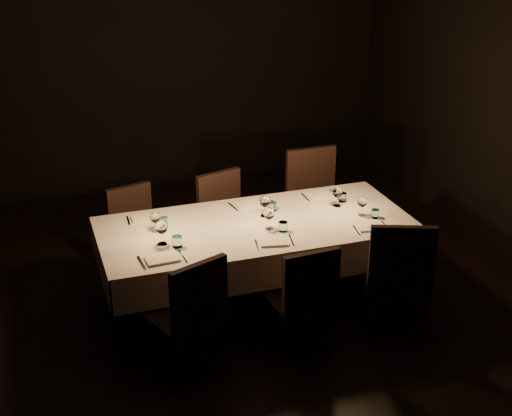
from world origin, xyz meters
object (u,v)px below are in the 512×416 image
object	(u,v)px
chair_near_center	(304,296)
chair_near_left	(191,312)
chair_far_left	(135,229)
chair_near_right	(398,274)
chair_far_right	(315,199)
chair_far_center	(225,218)
dining_table	(256,232)

from	to	relation	value
chair_near_center	chair_near_left	bearing A→B (deg)	-6.11
chair_near_center	chair_far_left	size ratio (longest dim) A/B	1.05
chair_near_left	chair_far_left	distance (m)	1.55
chair_near_right	chair_far_right	world-z (taller)	chair_far_right
chair_near_center	chair_far_right	xyz separation A→B (m)	(0.74, 1.55, 0.06)
chair_near_right	chair_far_center	world-z (taller)	chair_near_right
chair_near_center	chair_far_center	size ratio (longest dim) A/B	0.98
chair_near_center	chair_near_right	world-z (taller)	chair_near_right
chair_near_center	chair_far_right	bearing A→B (deg)	-120.01
chair_far_center	chair_far_right	size ratio (longest dim) A/B	0.90
chair_near_left	chair_far_right	world-z (taller)	chair_far_right
dining_table	chair_near_right	size ratio (longest dim) A/B	2.51
chair_far_center	chair_far_right	xyz separation A→B (m)	(0.90, 0.05, 0.05)
chair_near_right	chair_far_left	size ratio (longest dim) A/B	1.16
chair_far_left	dining_table	bearing A→B (deg)	-58.23
chair_near_left	dining_table	bearing A→B (deg)	-156.14
dining_table	chair_far_left	size ratio (longest dim) A/B	2.91
chair_near_right	chair_far_right	distance (m)	1.55
dining_table	chair_near_center	xyz separation A→B (m)	(0.11, -0.77, -0.18)
chair_near_left	chair_far_left	bearing A→B (deg)	-107.15
chair_near_center	chair_far_right	world-z (taller)	chair_far_right
chair_near_right	chair_far_left	xyz separation A→B (m)	(-1.73, 1.57, -0.07)
chair_near_right	chair_far_center	size ratio (longest dim) A/B	1.09
chair_far_center	chair_far_right	bearing A→B (deg)	-13.40
chair_near_center	chair_far_center	bearing A→B (deg)	-88.32
chair_near_center	chair_near_right	xyz separation A→B (m)	(0.77, -0.00, 0.05)
chair_far_left	chair_far_center	size ratio (longest dim) A/B	0.94
chair_near_right	chair_far_right	bearing A→B (deg)	-67.34
chair_near_left	chair_near_center	size ratio (longest dim) A/B	1.04
chair_far_left	chair_near_right	bearing A→B (deg)	-57.47
chair_near_center	chair_far_center	world-z (taller)	chair_far_center
chair_far_left	chair_far_center	bearing A→B (deg)	-20.59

